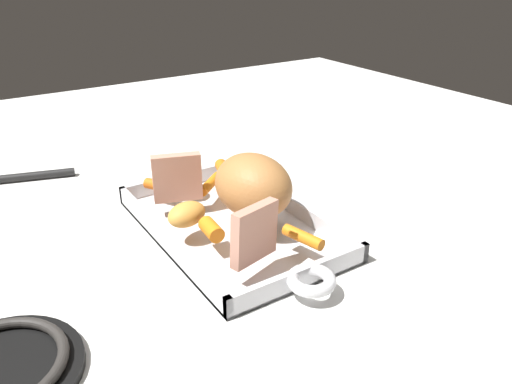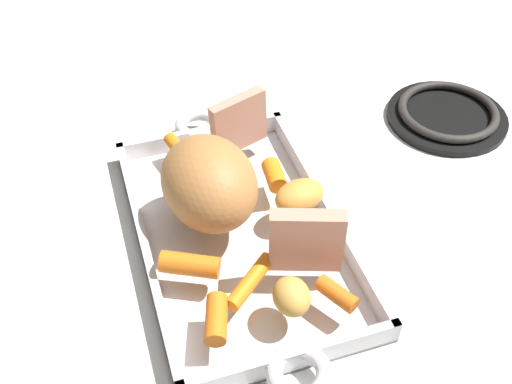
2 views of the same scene
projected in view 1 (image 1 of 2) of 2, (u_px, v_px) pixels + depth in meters
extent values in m
plane|color=silver|center=(231.00, 230.00, 0.78)|extent=(2.04, 2.04, 0.00)
cube|color=silver|center=(231.00, 227.00, 0.78)|extent=(0.37, 0.23, 0.01)
cube|color=silver|center=(166.00, 241.00, 0.72)|extent=(0.37, 0.01, 0.03)
cube|color=silver|center=(288.00, 204.00, 0.83)|extent=(0.37, 0.01, 0.03)
cube|color=silver|center=(181.00, 181.00, 0.91)|extent=(0.01, 0.23, 0.03)
cube|color=silver|center=(302.00, 278.00, 0.64)|extent=(0.01, 0.23, 0.03)
torus|color=silver|center=(176.00, 174.00, 0.92)|extent=(0.06, 0.06, 0.02)
torus|color=silver|center=(311.00, 280.00, 0.62)|extent=(0.06, 0.06, 0.02)
ellipsoid|color=#B4763F|center=(253.00, 185.00, 0.74)|extent=(0.14, 0.12, 0.09)
cube|color=tan|center=(177.00, 178.00, 0.79)|extent=(0.04, 0.08, 0.08)
cube|color=tan|center=(255.00, 233.00, 0.64)|extent=(0.04, 0.08, 0.08)
cylinder|color=orange|center=(303.00, 237.00, 0.68)|extent=(0.07, 0.03, 0.02)
cylinder|color=orange|center=(157.00, 185.00, 0.84)|extent=(0.05, 0.04, 0.02)
cylinder|color=orange|center=(210.00, 184.00, 0.84)|extent=(0.06, 0.07, 0.02)
cylinder|color=orange|center=(223.00, 169.00, 0.89)|extent=(0.05, 0.04, 0.02)
cylinder|color=orange|center=(211.00, 229.00, 0.70)|extent=(0.04, 0.03, 0.02)
cylinder|color=orange|center=(249.00, 182.00, 0.84)|extent=(0.05, 0.07, 0.03)
ellipsoid|color=gold|center=(186.00, 213.00, 0.73)|extent=(0.06, 0.07, 0.04)
ellipsoid|color=gold|center=(184.00, 176.00, 0.85)|extent=(0.05, 0.04, 0.03)
cylinder|color=black|center=(21.00, 177.00, 0.94)|extent=(0.07, 0.19, 0.02)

